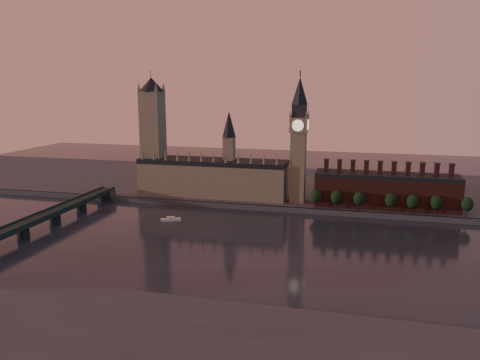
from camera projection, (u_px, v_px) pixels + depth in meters
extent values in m
plane|color=black|center=(258.00, 249.00, 288.31)|extent=(900.00, 900.00, 0.00)
cube|color=#434348|center=(281.00, 209.00, 373.48)|extent=(900.00, 4.00, 4.00)
cube|color=#434348|center=(296.00, 186.00, 459.05)|extent=(900.00, 180.00, 4.00)
cube|color=#766754|center=(213.00, 180.00, 409.45)|extent=(130.00, 30.00, 28.00)
cube|color=black|center=(213.00, 162.00, 406.26)|extent=(130.00, 30.00, 4.00)
cube|color=#766754|center=(229.00, 151.00, 400.71)|extent=(9.00, 9.00, 24.00)
cone|color=black|center=(229.00, 124.00, 396.11)|extent=(12.00, 12.00, 22.00)
cone|color=#766754|center=(143.00, 154.00, 405.53)|extent=(2.60, 2.60, 10.00)
cone|color=#766754|center=(154.00, 154.00, 402.99)|extent=(2.60, 2.60, 10.00)
cone|color=#766754|center=(166.00, 155.00, 400.45)|extent=(2.60, 2.60, 10.00)
cone|color=#766754|center=(177.00, 155.00, 397.90)|extent=(2.60, 2.60, 10.00)
cone|color=#766754|center=(189.00, 155.00, 395.36)|extent=(2.60, 2.60, 10.00)
cone|color=#766754|center=(201.00, 156.00, 392.82)|extent=(2.60, 2.60, 10.00)
cone|color=#766754|center=(214.00, 156.00, 390.28)|extent=(2.60, 2.60, 10.00)
cone|color=#766754|center=(226.00, 157.00, 387.74)|extent=(2.60, 2.60, 10.00)
cone|color=#766754|center=(238.00, 157.00, 385.20)|extent=(2.60, 2.60, 10.00)
cone|color=#766754|center=(251.00, 158.00, 382.65)|extent=(2.60, 2.60, 10.00)
cone|color=#766754|center=(264.00, 158.00, 380.11)|extent=(2.60, 2.60, 10.00)
cone|color=#766754|center=(277.00, 159.00, 377.57)|extent=(2.60, 2.60, 10.00)
cube|color=#766754|center=(153.00, 143.00, 416.29)|extent=(18.00, 18.00, 90.00)
cone|color=black|center=(151.00, 84.00, 406.11)|extent=(24.00, 24.00, 12.00)
cylinder|color=#232326|center=(151.00, 77.00, 404.91)|extent=(0.50, 0.50, 12.00)
cone|color=#766754|center=(139.00, 87.00, 400.80)|extent=(3.00, 3.00, 8.00)
cone|color=#766754|center=(156.00, 87.00, 397.01)|extent=(3.00, 3.00, 8.00)
cone|color=#766754|center=(147.00, 87.00, 416.01)|extent=(3.00, 3.00, 8.00)
cone|color=#766754|center=(163.00, 87.00, 412.22)|extent=(3.00, 3.00, 8.00)
cube|color=#766754|center=(298.00, 167.00, 383.93)|extent=(12.00, 12.00, 58.00)
cube|color=#766754|center=(299.00, 125.00, 376.94)|extent=(14.00, 14.00, 12.00)
cube|color=#232326|center=(299.00, 111.00, 374.75)|extent=(11.00, 11.00, 10.00)
cone|color=black|center=(300.00, 91.00, 371.55)|extent=(13.00, 13.00, 22.00)
cylinder|color=#232326|center=(300.00, 73.00, 368.86)|extent=(1.00, 1.00, 5.00)
cylinder|color=beige|center=(298.00, 125.00, 370.10)|extent=(9.00, 0.50, 9.00)
cylinder|color=beige|center=(300.00, 124.00, 383.79)|extent=(9.00, 0.50, 9.00)
cylinder|color=beige|center=(290.00, 125.00, 378.65)|extent=(0.50, 9.00, 9.00)
cylinder|color=beige|center=(308.00, 125.00, 375.24)|extent=(0.50, 9.00, 9.00)
cone|color=#766754|center=(290.00, 114.00, 370.51)|extent=(2.00, 2.00, 6.00)
cone|color=#766754|center=(307.00, 114.00, 367.43)|extent=(2.00, 2.00, 6.00)
cone|color=#766754|center=(292.00, 113.00, 382.87)|extent=(2.00, 2.00, 6.00)
cone|color=#766754|center=(308.00, 113.00, 379.79)|extent=(2.00, 2.00, 6.00)
cube|color=#4B221C|center=(385.00, 192.00, 370.74)|extent=(110.00, 25.00, 24.00)
cube|color=black|center=(387.00, 176.00, 368.05)|extent=(110.00, 25.00, 3.00)
cube|color=#4B221C|center=(326.00, 166.00, 377.99)|extent=(3.50, 3.50, 9.00)
cube|color=#232326|center=(327.00, 159.00, 376.99)|extent=(4.20, 4.20, 1.00)
cube|color=#4B221C|center=(340.00, 166.00, 375.51)|extent=(3.50, 3.50, 9.00)
cube|color=#232326|center=(340.00, 160.00, 374.51)|extent=(4.20, 4.20, 1.00)
cube|color=#4B221C|center=(353.00, 167.00, 373.04)|extent=(3.50, 3.50, 9.00)
cube|color=#232326|center=(353.00, 160.00, 372.04)|extent=(4.20, 4.20, 1.00)
cube|color=#4B221C|center=(366.00, 167.00, 370.56)|extent=(3.50, 3.50, 9.00)
cube|color=#232326|center=(367.00, 161.00, 369.56)|extent=(4.20, 4.20, 1.00)
cube|color=#4B221C|center=(380.00, 168.00, 368.09)|extent=(3.50, 3.50, 9.00)
cube|color=#232326|center=(380.00, 161.00, 367.09)|extent=(4.20, 4.20, 1.00)
cube|color=#4B221C|center=(394.00, 168.00, 365.61)|extent=(3.50, 3.50, 9.00)
cube|color=#232326|center=(394.00, 162.00, 364.61)|extent=(4.20, 4.20, 1.00)
cube|color=#4B221C|center=(408.00, 169.00, 363.14)|extent=(3.50, 3.50, 9.00)
cube|color=#232326|center=(409.00, 163.00, 362.14)|extent=(4.20, 4.20, 1.00)
cube|color=#4B221C|center=(422.00, 169.00, 360.66)|extent=(3.50, 3.50, 9.00)
cube|color=#232326|center=(423.00, 163.00, 359.66)|extent=(4.20, 4.20, 1.00)
cube|color=#4B221C|center=(437.00, 170.00, 358.19)|extent=(3.50, 3.50, 9.00)
cube|color=#232326|center=(437.00, 164.00, 357.19)|extent=(4.20, 4.20, 1.00)
cube|color=#4B221C|center=(451.00, 171.00, 355.71)|extent=(3.50, 3.50, 9.00)
cube|color=#232326|center=(452.00, 164.00, 354.71)|extent=(4.20, 4.20, 1.00)
cylinder|color=black|center=(316.00, 204.00, 370.05)|extent=(0.80, 0.80, 6.00)
ellipsoid|color=black|center=(316.00, 196.00, 368.76)|extent=(8.60, 8.60, 10.75)
cylinder|color=black|center=(336.00, 205.00, 366.63)|extent=(0.80, 0.80, 6.00)
ellipsoid|color=black|center=(336.00, 197.00, 365.33)|extent=(8.60, 8.60, 10.75)
cylinder|color=black|center=(359.00, 207.00, 361.92)|extent=(0.80, 0.80, 6.00)
ellipsoid|color=black|center=(359.00, 199.00, 360.62)|extent=(8.60, 8.60, 10.75)
cylinder|color=black|center=(390.00, 208.00, 356.95)|extent=(0.80, 0.80, 6.00)
ellipsoid|color=black|center=(391.00, 200.00, 355.65)|extent=(8.60, 8.60, 10.75)
cylinder|color=black|center=(412.00, 210.00, 352.66)|extent=(0.80, 0.80, 6.00)
ellipsoid|color=black|center=(412.00, 202.00, 351.37)|extent=(8.60, 8.60, 10.75)
cylinder|color=black|center=(435.00, 211.00, 350.01)|extent=(0.80, 0.80, 6.00)
ellipsoid|color=black|center=(436.00, 202.00, 348.71)|extent=(8.60, 8.60, 10.75)
cylinder|color=black|center=(466.00, 213.00, 344.77)|extent=(0.80, 0.80, 6.00)
ellipsoid|color=black|center=(467.00, 204.00, 343.47)|extent=(8.60, 8.60, 10.75)
cube|color=black|center=(34.00, 220.00, 318.48)|extent=(12.00, 200.00, 2.50)
cube|color=black|center=(27.00, 217.00, 319.40)|extent=(1.00, 200.00, 1.30)
cube|color=black|center=(41.00, 218.00, 316.80)|extent=(1.00, 200.00, 1.30)
cube|color=#434348|center=(106.00, 193.00, 409.20)|extent=(14.00, 8.00, 6.00)
cylinder|color=#232326|center=(23.00, 233.00, 308.09)|extent=(8.00, 8.00, 7.75)
cylinder|color=#232326|center=(55.00, 219.00, 340.42)|extent=(8.00, 8.00, 7.75)
cylinder|color=#232326|center=(81.00, 207.00, 372.75)|extent=(8.00, 8.00, 7.75)
cylinder|color=#232326|center=(103.00, 197.00, 405.07)|extent=(8.00, 8.00, 7.75)
cube|color=silver|center=(171.00, 220.00, 348.87)|extent=(15.20, 9.96, 1.69)
cube|color=silver|center=(171.00, 218.00, 348.58)|extent=(7.08, 5.50, 1.27)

